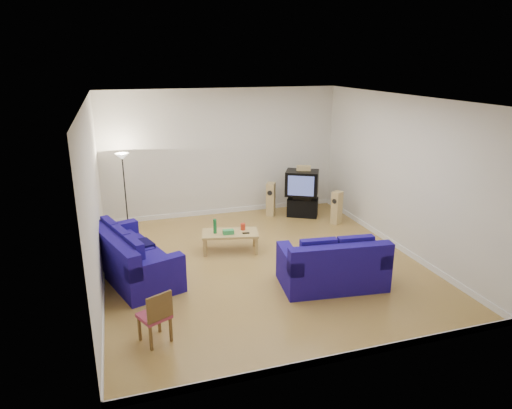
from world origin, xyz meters
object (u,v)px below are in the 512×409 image
object	(u,v)px
tv_stand	(303,207)
television	(302,183)
sofa_three_seat	(130,259)
sofa_loveseat	(333,268)
coffee_table	(230,235)

from	to	relation	value
tv_stand	television	xyz separation A→B (m)	(-0.05, -0.02, 0.65)
sofa_three_seat	television	xyz separation A→B (m)	(4.35, 2.21, 0.55)
sofa_three_seat	sofa_loveseat	size ratio (longest dim) A/B	1.32
coffee_table	tv_stand	world-z (taller)	tv_stand
tv_stand	sofa_three_seat	bearing A→B (deg)	-124.40
sofa_three_seat	tv_stand	world-z (taller)	sofa_three_seat
tv_stand	television	distance (m)	0.65
sofa_three_seat	tv_stand	bearing A→B (deg)	98.28
sofa_loveseat	tv_stand	world-z (taller)	sofa_loveseat
sofa_three_seat	coffee_table	world-z (taller)	sofa_three_seat
sofa_three_seat	tv_stand	xyz separation A→B (m)	(4.39, 2.22, -0.10)
television	tv_stand	bearing A→B (deg)	49.10
tv_stand	television	world-z (taller)	television
tv_stand	sofa_loveseat	bearing A→B (deg)	-76.12
sofa_loveseat	tv_stand	xyz separation A→B (m)	(0.98, 3.70, -0.11)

